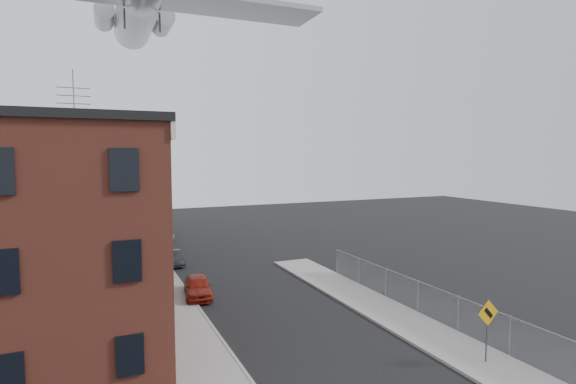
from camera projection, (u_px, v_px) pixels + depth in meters
name	position (u px, v px, depth m)	size (l,w,h in m)	color
ground	(361.00, 380.00, 17.72)	(120.00, 120.00, 0.00)	black
sidewalk_left	(146.00, 261.00, 37.38)	(3.00, 62.00, 0.12)	gray
sidewalk_right	(385.00, 311.00, 25.40)	(3.00, 26.00, 0.12)	gray
curb_left	(164.00, 259.00, 37.96)	(0.15, 62.00, 0.14)	gray
curb_right	(363.00, 314.00, 24.82)	(0.15, 26.00, 0.14)	gray
corner_building	(28.00, 243.00, 18.84)	(10.31, 12.30, 12.15)	#381B11
row_house_a	(48.00, 216.00, 27.51)	(11.98, 7.00, 10.30)	slate
row_house_b	(56.00, 204.00, 33.89)	(11.98, 7.00, 10.30)	gray
row_house_c	(61.00, 196.00, 40.28)	(11.98, 7.00, 10.30)	slate
row_house_d	(65.00, 191.00, 46.66)	(11.98, 7.00, 10.30)	gray
row_house_e	(68.00, 186.00, 53.04)	(11.98, 7.00, 10.30)	slate
chainlink_fence	(418.00, 296.00, 25.01)	(0.06, 18.06, 1.90)	gray
warning_sign	(488.00, 321.00, 18.88)	(1.10, 0.11, 2.80)	#515156
utility_pole	(153.00, 215.00, 31.48)	(1.80, 0.26, 9.00)	black
street_tree	(143.00, 214.00, 40.76)	(3.22, 3.20, 5.20)	black
car_near	(198.00, 286.00, 27.98)	(1.59, 3.96, 1.35)	maroon
car_mid	(174.00, 258.00, 36.09)	(1.21, 3.48, 1.15)	black
car_far	(165.00, 233.00, 47.29)	(1.69, 4.16, 1.21)	slate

